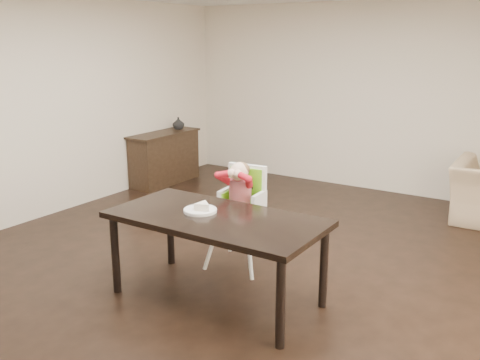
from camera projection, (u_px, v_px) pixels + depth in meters
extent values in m
plane|color=black|center=(243.00, 270.00, 5.17)|extent=(7.00, 7.00, 0.00)
cube|color=beige|center=(374.00, 98.00, 7.67)|extent=(6.00, 0.02, 2.70)
cube|color=beige|center=(33.00, 110.00, 6.40)|extent=(0.02, 7.00, 2.70)
cube|color=black|center=(216.00, 219.00, 4.43)|extent=(1.80, 0.90, 0.05)
cylinder|color=black|center=(115.00, 255.00, 4.66)|extent=(0.07, 0.07, 0.70)
cylinder|color=black|center=(281.00, 304.00, 3.80)|extent=(0.07, 0.07, 0.70)
cylinder|color=black|center=(170.00, 230.00, 5.26)|extent=(0.07, 0.07, 0.70)
cylinder|color=black|center=(324.00, 267.00, 4.40)|extent=(0.07, 0.07, 0.70)
cylinder|color=white|center=(213.00, 241.00, 5.16)|extent=(0.04, 0.04, 0.55)
cylinder|color=white|center=(249.00, 249.00, 4.98)|extent=(0.04, 0.04, 0.55)
cylinder|color=white|center=(232.00, 229.00, 5.50)|extent=(0.04, 0.04, 0.55)
cylinder|color=white|center=(267.00, 235.00, 5.32)|extent=(0.04, 0.04, 0.55)
cube|color=white|center=(240.00, 211.00, 5.17)|extent=(0.43, 0.39, 0.05)
cube|color=#60B216|center=(240.00, 208.00, 5.16)|extent=(0.34, 0.33, 0.03)
cube|color=white|center=(247.00, 185.00, 5.24)|extent=(0.40, 0.09, 0.42)
cube|color=#60B216|center=(246.00, 187.00, 5.22)|extent=(0.34, 0.05, 0.38)
cube|color=black|center=(237.00, 188.00, 5.18)|extent=(0.05, 0.18, 0.02)
cube|color=black|center=(249.00, 189.00, 5.13)|extent=(0.05, 0.18, 0.02)
cylinder|color=red|center=(240.00, 193.00, 5.12)|extent=(0.25, 0.25, 0.27)
sphere|color=beige|center=(239.00, 172.00, 5.05)|extent=(0.19, 0.19, 0.18)
ellipsoid|color=brown|center=(240.00, 169.00, 5.06)|extent=(0.20, 0.19, 0.14)
sphere|color=beige|center=(231.00, 173.00, 4.98)|extent=(0.09, 0.09, 0.08)
sphere|color=beige|center=(238.00, 174.00, 4.95)|extent=(0.09, 0.09, 0.08)
cylinder|color=white|center=(200.00, 211.00, 4.53)|extent=(0.30, 0.30, 0.02)
torus|color=white|center=(200.00, 209.00, 4.53)|extent=(0.30, 0.30, 0.01)
cube|color=black|center=(165.00, 159.00, 8.24)|extent=(0.40, 1.20, 0.76)
cube|color=black|center=(164.00, 134.00, 8.14)|extent=(0.44, 1.26, 0.03)
imported|color=#99999E|center=(178.00, 124.00, 8.40)|extent=(0.24, 0.24, 0.18)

